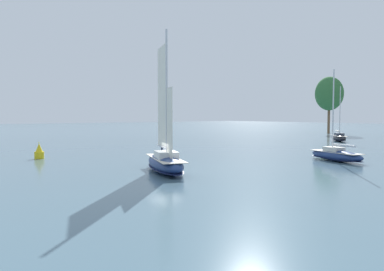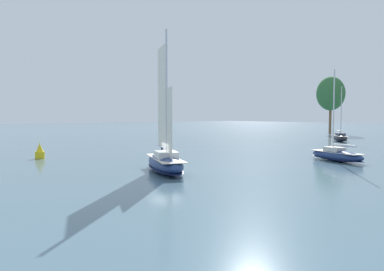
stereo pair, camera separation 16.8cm
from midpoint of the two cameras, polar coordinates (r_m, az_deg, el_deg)
ground_plane at (r=33.00m, az=-3.99°, el=-5.51°), size 400.00×400.00×0.00m
tree_shore_center at (r=107.08m, az=20.42°, el=5.99°), size 7.38×7.38×15.19m
sailboat_main at (r=32.86m, az=-3.99°, el=-3.81°), size 9.15×5.54×12.18m
sailboat_moored_mid_channel at (r=76.51m, az=21.67°, el=-0.26°), size 6.64×6.89×10.29m
sailboat_moored_far_slip at (r=43.18m, az=21.26°, el=-2.77°), size 7.45×3.80×9.88m
channel_buoy at (r=45.86m, az=-22.08°, el=-2.35°), size 1.05×1.05×1.91m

